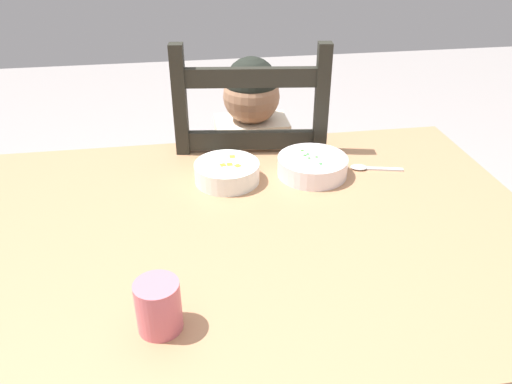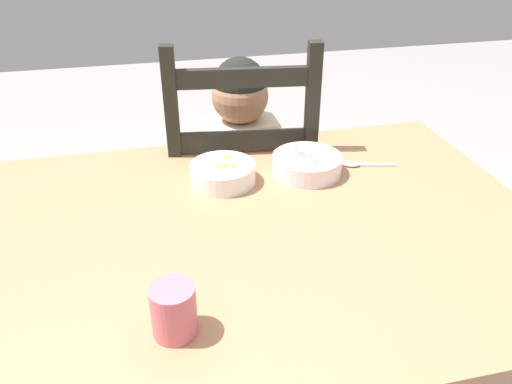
# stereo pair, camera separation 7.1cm
# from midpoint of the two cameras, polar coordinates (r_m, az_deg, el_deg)

# --- Properties ---
(dining_table) EXTENTS (1.38, 0.93, 0.76)m
(dining_table) POSITION_cam_midpoint_polar(r_m,az_deg,el_deg) (1.18, -3.92, -8.31)
(dining_table) COLOR #A77752
(dining_table) RESTS_ON ground
(dining_chair) EXTENTS (0.47, 0.47, 1.06)m
(dining_chair) POSITION_cam_midpoint_polar(r_m,az_deg,el_deg) (1.70, -2.86, -1.60)
(dining_chair) COLOR black
(dining_chair) RESTS_ON ground
(child_figure) EXTENTS (0.32, 0.31, 0.98)m
(child_figure) POSITION_cam_midpoint_polar(r_m,az_deg,el_deg) (1.62, -2.73, 3.05)
(child_figure) COLOR beige
(child_figure) RESTS_ON ground
(bowl_of_peas) EXTENTS (0.18, 0.18, 0.05)m
(bowl_of_peas) POSITION_cam_midpoint_polar(r_m,az_deg,el_deg) (1.33, 4.14, 3.11)
(bowl_of_peas) COLOR white
(bowl_of_peas) RESTS_ON dining_table
(bowl_of_carrots) EXTENTS (0.16, 0.16, 0.05)m
(bowl_of_carrots) POSITION_cam_midpoint_polar(r_m,az_deg,el_deg) (1.29, -5.27, 2.11)
(bowl_of_carrots) COLOR white
(bowl_of_carrots) RESTS_ON dining_table
(spoon) EXTENTS (0.14, 0.05, 0.01)m
(spoon) POSITION_cam_midpoint_polar(r_m,az_deg,el_deg) (1.39, 9.96, 3.02)
(spoon) COLOR silver
(spoon) RESTS_ON dining_table
(drinking_cup) EXTENTS (0.08, 0.08, 0.09)m
(drinking_cup) POSITION_cam_midpoint_polar(r_m,az_deg,el_deg) (0.87, -11.48, -12.80)
(drinking_cup) COLOR #D66876
(drinking_cup) RESTS_ON dining_table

